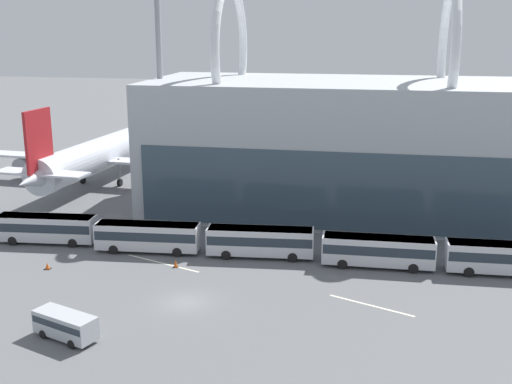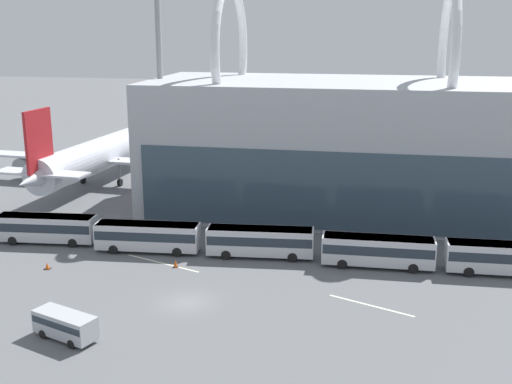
{
  "view_description": "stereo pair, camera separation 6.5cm",
  "coord_description": "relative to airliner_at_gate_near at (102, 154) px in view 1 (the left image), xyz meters",
  "views": [
    {
      "loc": [
        15.69,
        -49.54,
        23.55
      ],
      "look_at": [
        1.71,
        23.27,
        4.0
      ],
      "focal_mm": 45.0,
      "sensor_mm": 36.0,
      "label": 1
    },
    {
      "loc": [
        15.75,
        -49.53,
        23.55
      ],
      "look_at": [
        1.71,
        23.27,
        4.0
      ],
      "focal_mm": 45.0,
      "sensor_mm": 36.0,
      "label": 2
    }
  ],
  "objects": [
    {
      "name": "shuttle_bus_0",
      "position": [
        5.09,
        -26.58,
        -2.8
      ],
      "size": [
        11.19,
        3.47,
        3.1
      ],
      "rotation": [
        0.0,
        0.0,
        0.08
      ],
      "color": "silver",
      "rests_on": "ground_plane"
    },
    {
      "name": "ground_plane",
      "position": [
        24.8,
        -38.71,
        -4.63
      ],
      "size": [
        440.0,
        440.0,
        0.0
      ],
      "primitive_type": "plane",
      "color": "slate"
    },
    {
      "name": "service_van_foreground",
      "position": [
        17.65,
        -46.89,
        -3.4
      ],
      "size": [
        5.63,
        3.63,
        2.08
      ],
      "rotation": [
        0.0,
        0.0,
        -0.35
      ],
      "color": "#B2B7BC",
      "rests_on": "ground_plane"
    },
    {
      "name": "traffic_cone_0",
      "position": [
        21.32,
        -30.93,
        -4.24
      ],
      "size": [
        0.5,
        0.5,
        0.8
      ],
      "color": "black",
      "rests_on": "ground_plane"
    },
    {
      "name": "lane_stripe_1",
      "position": [
        40.64,
        -36.38,
        -4.63
      ],
      "size": [
        7.37,
        3.28,
        0.01
      ],
      "primitive_type": "cube",
      "rotation": [
        0.0,
        0.0,
        -0.4
      ],
      "color": "silver",
      "rests_on": "ground_plane"
    },
    {
      "name": "airliner_at_gate_near",
      "position": [
        0.0,
        0.0,
        0.0
      ],
      "size": [
        45.84,
        42.41,
        13.23
      ],
      "rotation": [
        0.0,
        0.0,
        1.5
      ],
      "color": "silver",
      "rests_on": "ground_plane"
    },
    {
      "name": "traffic_cone_1",
      "position": [
        9.01,
        -33.81,
        -4.32
      ],
      "size": [
        0.62,
        0.62,
        0.65
      ],
      "color": "black",
      "rests_on": "ground_plane"
    },
    {
      "name": "floodlight_mast",
      "position": [
        12.39,
        -8.0,
        13.83
      ],
      "size": [
        2.8,
        2.8,
        30.01
      ],
      "color": "gray",
      "rests_on": "ground_plane"
    },
    {
      "name": "airliner_at_gate_far",
      "position": [
        57.7,
        12.08,
        1.03
      ],
      "size": [
        33.9,
        34.34,
        15.77
      ],
      "rotation": [
        0.0,
        0.0,
        1.47
      ],
      "color": "white",
      "rests_on": "ground_plane"
    },
    {
      "name": "lane_stripe_3",
      "position": [
        19.69,
        -30.16,
        -4.63
      ],
      "size": [
        8.66,
        3.52,
        0.01
      ],
      "primitive_type": "cube",
      "rotation": [
        0.0,
        0.0,
        -0.37
      ],
      "color": "silver",
      "rests_on": "ground_plane"
    },
    {
      "name": "shuttle_bus_3",
      "position": [
        41.07,
        -27.03,
        -2.8
      ],
      "size": [
        11.07,
        2.82,
        3.1
      ],
      "rotation": [
        0.0,
        0.0,
        0.02
      ],
      "color": "silver",
      "rests_on": "ground_plane"
    },
    {
      "name": "shuttle_bus_2",
      "position": [
        29.08,
        -26.47,
        -2.8
      ],
      "size": [
        11.19,
        3.5,
        3.1
      ],
      "rotation": [
        0.0,
        0.0,
        0.09
      ],
      "color": "silver",
      "rests_on": "ground_plane"
    },
    {
      "name": "shuttle_bus_1",
      "position": [
        17.08,
        -27.16,
        -2.8
      ],
      "size": [
        11.17,
        3.38,
        3.1
      ],
      "rotation": [
        0.0,
        0.0,
        0.08
      ],
      "color": "silver",
      "rests_on": "ground_plane"
    },
    {
      "name": "shuttle_bus_4",
      "position": [
        53.07,
        -26.78,
        -2.8
      ],
      "size": [
        11.1,
        2.96,
        3.1
      ],
      "rotation": [
        0.0,
        0.0,
        0.04
      ],
      "color": "silver",
      "rests_on": "ground_plane"
    }
  ]
}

